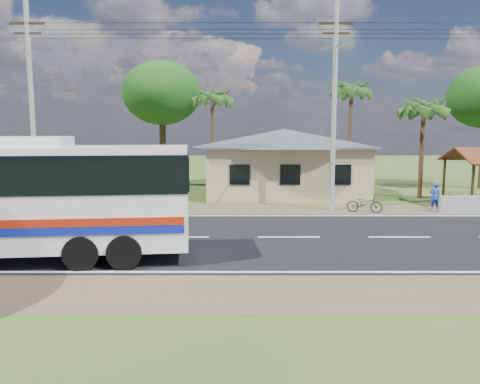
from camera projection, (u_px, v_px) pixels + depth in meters
name	position (u px, v px, depth m)	size (l,w,h in m)	color
ground	(289.00, 238.00, 18.99)	(120.00, 120.00, 0.00)	#2E4117
road	(289.00, 237.00, 18.99)	(120.00, 16.00, 0.03)	black
house	(284.00, 155.00, 31.52)	(12.40, 10.00, 5.00)	tan
utility_poles	(328.00, 103.00, 24.65)	(32.80, 2.22, 11.00)	#9E9E99
palm_near	(424.00, 108.00, 29.13)	(2.80, 2.80, 6.70)	#47301E
palm_mid	(352.00, 90.00, 33.40)	(2.80, 2.80, 8.20)	#47301E
palm_far	(212.00, 97.00, 33.96)	(2.80, 2.80, 7.70)	#47301E
tree_behind_house	(162.00, 93.00, 35.88)	(6.00, 6.00, 9.61)	#47301E
motorcycle	(365.00, 204.00, 24.62)	(0.64, 1.84, 0.96)	black
person	(435.00, 196.00, 25.30)	(0.55, 0.36, 1.52)	#1C3B9C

